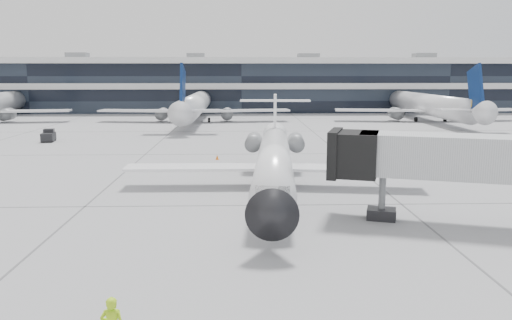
{
  "coord_description": "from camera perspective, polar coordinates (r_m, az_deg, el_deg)",
  "views": [
    {
      "loc": [
        -0.22,
        -30.48,
        8.3
      ],
      "look_at": [
        0.78,
        1.77,
        2.6
      ],
      "focal_mm": 35.0,
      "sensor_mm": 36.0,
      "label": 1
    }
  ],
  "objects": [
    {
      "name": "ground",
      "position": [
        31.59,
        -1.32,
        -5.22
      ],
      "size": [
        220.0,
        220.0,
        0.0
      ],
      "primitive_type": "plane",
      "color": "#98989A",
      "rests_on": "ground"
    },
    {
      "name": "terminal",
      "position": [
        112.53,
        -1.68,
        8.33
      ],
      "size": [
        170.0,
        22.0,
        10.0
      ],
      "primitive_type": "cube",
      "color": "black",
      "rests_on": "ground"
    },
    {
      "name": "bg_jet_center",
      "position": [
        86.23,
        -6.96,
        4.42
      ],
      "size": [
        32.0,
        40.0,
        9.6
      ],
      "primitive_type": null,
      "color": "silver",
      "rests_on": "ground"
    },
    {
      "name": "bg_jet_right",
      "position": [
        91.72,
        18.86,
        4.29
      ],
      "size": [
        32.0,
        40.0,
        9.6
      ],
      "primitive_type": null,
      "color": "silver",
      "rests_on": "ground"
    },
    {
      "name": "regional_jet",
      "position": [
        35.91,
        2.09,
        0.14
      ],
      "size": [
        21.74,
        27.16,
        6.27
      ],
      "rotation": [
        0.0,
        0.0,
        -0.07
      ],
      "color": "white",
      "rests_on": "ground"
    },
    {
      "name": "jet_bridge",
      "position": [
        29.26,
        25.83,
        0.05
      ],
      "size": [
        15.71,
        7.4,
        5.14
      ],
      "rotation": [
        0.0,
        0.0,
        -0.31
      ],
      "color": "silver",
      "rests_on": "ground"
    },
    {
      "name": "traffic_cone",
      "position": [
        48.04,
        -4.46,
        0.32
      ],
      "size": [
        0.39,
        0.39,
        0.49
      ],
      "rotation": [
        0.0,
        0.0,
        -0.2
      ],
      "color": "orange",
      "rests_on": "ground"
    },
    {
      "name": "far_tug",
      "position": [
        65.46,
        -22.63,
        2.55
      ],
      "size": [
        1.74,
        2.54,
        1.49
      ],
      "rotation": [
        0.0,
        0.0,
        0.16
      ],
      "color": "black",
      "rests_on": "ground"
    }
  ]
}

